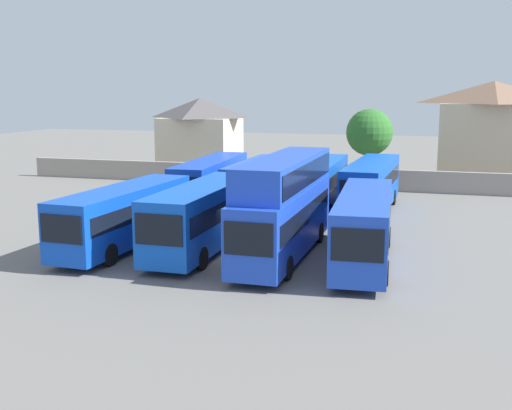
% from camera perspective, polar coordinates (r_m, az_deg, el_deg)
% --- Properties ---
extents(ground, '(140.00, 140.00, 0.00)m').
position_cam_1_polar(ground, '(49.99, 4.80, 0.63)').
color(ground, slate).
extents(depot_boundary_wall, '(56.00, 0.50, 1.80)m').
position_cam_1_polar(depot_boundary_wall, '(54.92, 5.89, 2.44)').
color(depot_boundary_wall, gray).
rests_on(depot_boundary_wall, ground).
extents(bus_1, '(3.09, 11.08, 3.27)m').
position_cam_1_polar(bus_1, '(34.66, -11.66, -0.74)').
color(bus_1, blue).
rests_on(bus_1, ground).
extents(bus_2, '(2.70, 10.94, 3.48)m').
position_cam_1_polar(bus_2, '(33.40, -4.74, -0.79)').
color(bus_2, blue).
rests_on(bus_2, ground).
extents(bus_3, '(2.60, 11.92, 5.08)m').
position_cam_1_polar(bus_3, '(31.93, 2.56, 0.32)').
color(bus_3, blue).
rests_on(bus_3, ground).
extents(bus_4, '(3.15, 11.34, 3.41)m').
position_cam_1_polar(bus_4, '(31.39, 9.64, -1.68)').
color(bus_4, blue).
rests_on(bus_4, ground).
extents(bus_5, '(3.11, 12.09, 3.27)m').
position_cam_1_polar(bus_5, '(47.25, -4.06, 2.38)').
color(bus_5, '#113EC1').
rests_on(bus_5, ground).
extents(bus_6, '(2.62, 10.22, 3.30)m').
position_cam_1_polar(bus_6, '(45.69, 0.23, 2.15)').
color(bus_6, blue).
rests_on(bus_6, ground).
extents(bus_7, '(2.61, 10.41, 3.46)m').
position_cam_1_polar(bus_7, '(44.72, 5.75, 2.02)').
color(bus_7, blue).
rests_on(bus_7, ground).
extents(bus_8, '(2.92, 11.72, 3.50)m').
position_cam_1_polar(bus_8, '(44.35, 10.26, 1.87)').
color(bus_8, blue).
rests_on(bus_8, ground).
extents(house_terrace_left, '(7.56, 6.75, 7.47)m').
position_cam_1_polar(house_terrace_left, '(65.62, -5.00, 6.30)').
color(house_terrace_left, beige).
rests_on(house_terrace_left, ground).
extents(house_terrace_centre, '(9.61, 7.64, 9.09)m').
position_cam_1_polar(house_terrace_centre, '(61.83, 20.28, 6.21)').
color(house_terrace_centre, '#C6B293').
rests_on(house_terrace_centre, ground).
extents(tree_left_of_lot, '(4.04, 4.04, 6.69)m').
position_cam_1_polar(tree_left_of_lot, '(56.48, 10.09, 6.35)').
color(tree_left_of_lot, brown).
rests_on(tree_left_of_lot, ground).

